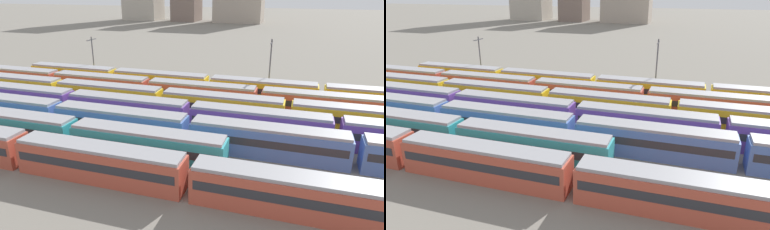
% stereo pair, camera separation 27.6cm
% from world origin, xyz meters
% --- Properties ---
extents(ground_plane, '(600.00, 600.00, 0.00)m').
position_xyz_m(ground_plane, '(0.00, 15.60, 0.00)').
color(ground_plane, slate).
extents(train_track_0, '(74.70, 3.06, 3.75)m').
position_xyz_m(train_track_0, '(15.45, 0.00, 1.90)').
color(train_track_0, '#BC4C38').
rests_on(train_track_0, ground_plane).
extents(train_track_1, '(55.80, 3.06, 3.75)m').
position_xyz_m(train_track_1, '(8.85, 5.20, 1.90)').
color(train_track_1, teal).
rests_on(train_track_1, ground_plane).
extents(train_track_2, '(74.70, 3.06, 3.75)m').
position_xyz_m(train_track_2, '(31.01, 10.40, 1.90)').
color(train_track_2, '#4C70BC').
rests_on(train_track_2, ground_plane).
extents(train_track_3, '(74.70, 3.06, 3.75)m').
position_xyz_m(train_track_3, '(29.36, 15.60, 1.90)').
color(train_track_3, '#6B429E').
rests_on(train_track_3, ground_plane).
extents(train_track_4, '(74.70, 3.06, 3.75)m').
position_xyz_m(train_track_4, '(23.26, 20.80, 1.90)').
color(train_track_4, yellow).
rests_on(train_track_4, ground_plane).
extents(train_track_5, '(112.50, 3.06, 3.75)m').
position_xyz_m(train_track_5, '(37.50, 26.00, 1.90)').
color(train_track_5, '#BC4C38').
rests_on(train_track_5, ground_plane).
extents(train_track_6, '(74.70, 3.06, 3.75)m').
position_xyz_m(train_track_6, '(28.00, 31.20, 1.90)').
color(train_track_6, yellow).
rests_on(train_track_6, ground_plane).
extents(catenary_pole_1, '(0.24, 3.20, 9.22)m').
position_xyz_m(catenary_pole_1, '(2.80, 33.91, 5.15)').
color(catenary_pole_1, '#4C4C51').
rests_on(catenary_pole_1, ground_plane).
extents(catenary_pole_3, '(0.24, 3.20, 10.26)m').
position_xyz_m(catenary_pole_3, '(38.14, 33.97, 5.68)').
color(catenary_pole_3, '#4C4C51').
rests_on(catenary_pole_3, ground_plane).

